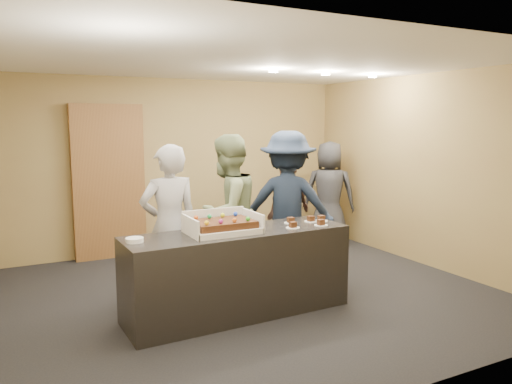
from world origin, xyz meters
The scene contains 17 objects.
room centered at (0.00, 0.00, 1.35)m, with size 6.04×6.00×2.70m.
serving_counter centered at (-0.17, -0.49, 0.45)m, with size 2.40×0.70×0.90m, color black.
storage_cabinet centered at (-0.92, 2.41, 1.15)m, with size 1.04×0.15×2.29m, color brown.
cake_box centered at (-0.34, -0.47, 0.95)m, with size 0.73×0.50×0.21m.
sheet_cake centered at (-0.34, -0.49, 1.00)m, with size 0.62×0.43×0.12m.
plate_stack centered at (-1.25, -0.48, 0.92)m, with size 0.17×0.17×0.04m, color white.
slice_a centered at (0.42, -0.63, 0.92)m, with size 0.15×0.15×0.07m.
slice_b centered at (0.53, -0.40, 0.92)m, with size 0.15×0.15×0.07m.
slice_c centered at (0.76, -0.66, 0.92)m, with size 0.15×0.15×0.07m.
slice_d centered at (0.78, -0.43, 0.92)m, with size 0.15×0.15×0.07m.
slice_e centered at (0.90, -0.46, 0.92)m, with size 0.15×0.15×0.07m.
person_server_grey centered at (-0.74, 0.07, 0.90)m, with size 0.66×0.43×1.80m, color #A8A7AD.
person_sage_man centered at (0.04, 0.26, 0.94)m, with size 0.92×0.72×1.89m, color gray.
person_navy_man centered at (0.94, 0.35, 0.96)m, with size 1.24×0.71×1.92m, color #192338.
person_brown_extra centered at (1.18, 0.72, 0.77)m, with size 0.90×0.38×1.54m, color brown.
person_dark_suit centered at (2.44, 1.54, 0.86)m, with size 0.84×0.55×1.72m, color #292A2E.
ceiling_spotlights centered at (1.60, 0.50, 2.67)m, with size 1.72×0.12×0.03m.
Camera 1 is at (-2.34, -5.12, 2.04)m, focal length 35.00 mm.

